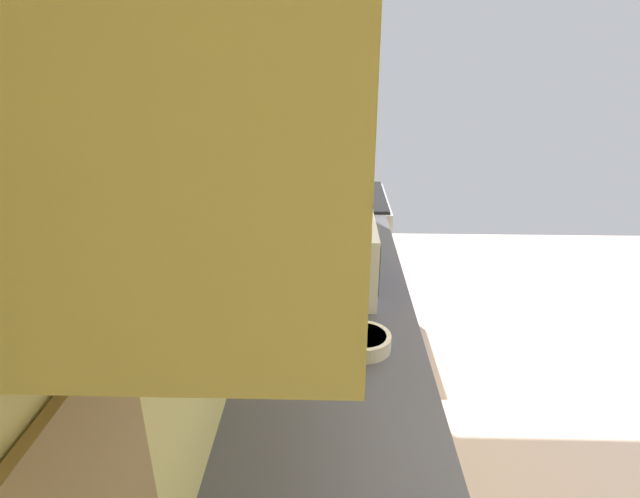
{
  "coord_description": "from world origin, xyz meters",
  "views": [
    {
      "loc": [
        -1.68,
        1.36,
        1.84
      ],
      "look_at": [
        -0.57,
        1.39,
        1.37
      ],
      "focal_mm": 27.46,
      "sensor_mm": 36.0,
      "label": 1
    }
  ],
  "objects": [
    {
      "name": "microwave",
      "position": [
        0.2,
        1.38,
        1.04
      ],
      "size": [
        0.53,
        0.39,
        0.29
      ],
      "color": "white",
      "rests_on": "counter_run"
    },
    {
      "name": "wall_back",
      "position": [
        0.0,
        1.72,
        1.41
      ],
      "size": [
        3.97,
        0.12,
        2.82
      ],
      "primitive_type": "cube",
      "color": "#DCCE7A",
      "rests_on": "ground_plane"
    },
    {
      "name": "bowl",
      "position": [
        -0.29,
        1.25,
        0.92
      ],
      "size": [
        0.18,
        0.18,
        0.05
      ],
      "color": "silver",
      "rests_on": "counter_run"
    },
    {
      "name": "upper_cabinets",
      "position": [
        -0.42,
        1.5,
        1.9
      ],
      "size": [
        1.87,
        0.33,
        0.65
      ],
      "color": "#EED882"
    },
    {
      "name": "ground_plane",
      "position": [
        0.0,
        0.0,
        0.0
      ],
      "size": [
        6.16,
        6.16,
        0.0
      ],
      "primitive_type": "plane",
      "color": "beige"
    },
    {
      "name": "counter_run",
      "position": [
        -0.42,
        1.36,
        0.45
      ],
      "size": [
        2.99,
        0.63,
        0.89
      ],
      "color": "#F5DD80",
      "rests_on": "ground_plane"
    },
    {
      "name": "oven_range",
      "position": [
        1.42,
        1.34,
        0.46
      ],
      "size": [
        0.71,
        0.67,
        1.07
      ],
      "color": "#B7BABF",
      "rests_on": "ground_plane"
    }
  ]
}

